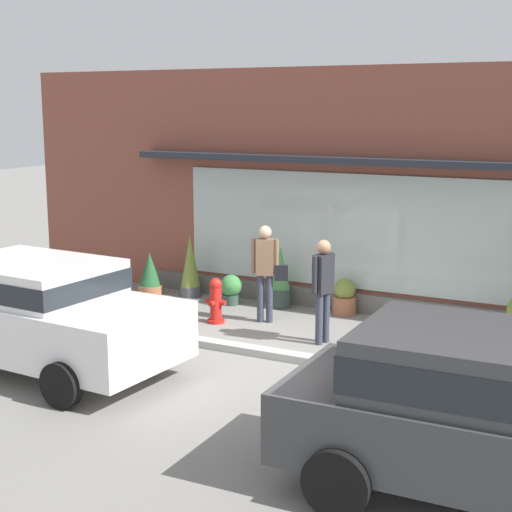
{
  "coord_description": "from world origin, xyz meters",
  "views": [
    {
      "loc": [
        5.52,
        -10.54,
        3.85
      ],
      "look_at": [
        -0.61,
        1.2,
        1.27
      ],
      "focal_mm": 54.63,
      "sensor_mm": 36.0,
      "label": 1
    }
  ],
  "objects": [
    {
      "name": "ground_plane",
      "position": [
        0.0,
        0.0,
        0.0
      ],
      "size": [
        60.0,
        60.0,
        0.0
      ],
      "primitive_type": "plane",
      "color": "gray"
    },
    {
      "name": "parked_car_dark_gray",
      "position": [
        4.26,
        -3.18,
        0.96
      ],
      "size": [
        4.3,
        2.15,
        1.7
      ],
      "rotation": [
        0.0,
        0.0,
        0.02
      ],
      "color": "#383A3D",
      "rests_on": "ground_plane"
    },
    {
      "name": "pedestrian_passerby",
      "position": [
        0.8,
        0.84,
        1.02
      ],
      "size": [
        0.28,
        0.5,
        1.72
      ],
      "rotation": [
        0.0,
        0.0,
        4.44
      ],
      "color": "#333847",
      "rests_on": "ground_plane"
    },
    {
      "name": "curb_strip",
      "position": [
        0.0,
        -0.2,
        0.06
      ],
      "size": [
        14.0,
        0.24,
        0.12
      ],
      "primitive_type": "cube",
      "color": "#B2B2AD",
      "rests_on": "ground_plane"
    },
    {
      "name": "fire_hydrant",
      "position": [
        -1.37,
        1.09,
        0.4
      ],
      "size": [
        0.39,
        0.35,
        0.82
      ],
      "color": "red",
      "rests_on": "ground_plane"
    },
    {
      "name": "potted_plant_window_left",
      "position": [
        -3.68,
        2.33,
        0.42
      ],
      "size": [
        0.51,
        0.51,
        0.86
      ],
      "color": "#9E6042",
      "rests_on": "ground_plane"
    },
    {
      "name": "storefront",
      "position": [
        0.01,
        3.18,
        2.22
      ],
      "size": [
        14.0,
        0.81,
        4.55
      ],
      "color": "brown",
      "rests_on": "ground_plane"
    },
    {
      "name": "potted_plant_corner_tall",
      "position": [
        -1.76,
        2.34,
        0.33
      ],
      "size": [
        0.43,
        0.43,
        0.59
      ],
      "color": "#33473D",
      "rests_on": "ground_plane"
    },
    {
      "name": "potted_plant_low_front",
      "position": [
        -0.82,
        2.61,
        0.57
      ],
      "size": [
        0.41,
        0.41,
        1.2
      ],
      "color": "#33473D",
      "rests_on": "ground_plane"
    },
    {
      "name": "parked_car_white",
      "position": [
        -2.42,
        -2.23,
        0.91
      ],
      "size": [
        4.32,
        2.31,
        1.61
      ],
      "rotation": [
        0.0,
        0.0,
        -0.06
      ],
      "color": "white",
      "rests_on": "ground_plane"
    },
    {
      "name": "potted_plant_near_hydrant",
      "position": [
        -2.84,
        2.57,
        0.61
      ],
      "size": [
        0.44,
        0.44,
        1.26
      ],
      "color": "#4C4C51",
      "rests_on": "ground_plane"
    },
    {
      "name": "pedestrian_with_handbag",
      "position": [
        -0.59,
        1.54,
        1.03
      ],
      "size": [
        0.65,
        0.32,
        1.76
      ],
      "rotation": [
        0.0,
        0.0,
        0.36
      ],
      "color": "#333847",
      "rests_on": "ground_plane"
    },
    {
      "name": "potted_plant_by_entrance",
      "position": [
        0.46,
        2.71,
        0.33
      ],
      "size": [
        0.44,
        0.44,
        0.68
      ],
      "color": "#9E6042",
      "rests_on": "ground_plane"
    }
  ]
}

